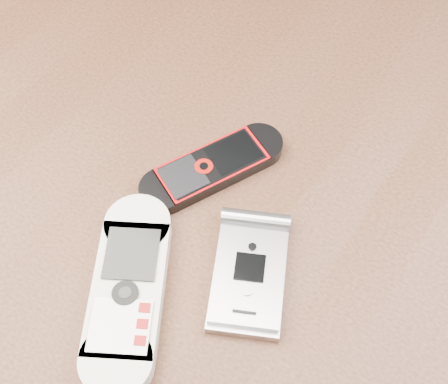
# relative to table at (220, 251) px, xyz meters

# --- Properties ---
(table) EXTENTS (1.20, 0.80, 0.75)m
(table) POSITION_rel_table_xyz_m (0.00, 0.00, 0.00)
(table) COLOR black
(table) RESTS_ON ground
(nokia_white) EXTENTS (0.13, 0.17, 0.02)m
(nokia_white) POSITION_rel_table_xyz_m (-0.01, -0.12, 0.11)
(nokia_white) COLOR white
(nokia_white) RESTS_ON table
(nokia_black_red) EXTENTS (0.10, 0.14, 0.01)m
(nokia_black_red) POSITION_rel_table_xyz_m (-0.02, 0.02, 0.11)
(nokia_black_red) COLOR black
(nokia_black_red) RESTS_ON table
(motorola_razr) EXTENTS (0.10, 0.12, 0.02)m
(motorola_razr) POSITION_rel_table_xyz_m (0.06, -0.05, 0.11)
(motorola_razr) COLOR #BBBBBF
(motorola_razr) RESTS_ON table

